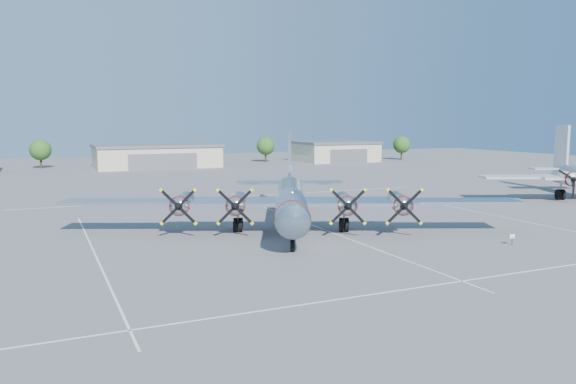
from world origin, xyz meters
name	(u,v)px	position (x,y,z in m)	size (l,w,h in m)	color
ground	(315,226)	(0.00, 0.00, 0.00)	(260.00, 260.00, 0.00)	#58585B
parking_lines	(323,229)	(0.00, -1.75, 0.01)	(60.00, 50.08, 0.01)	silver
hangar_center	(157,156)	(0.00, 81.96, 2.71)	(28.60, 14.60, 5.40)	#B7B091
hangar_east	(336,151)	(48.00, 81.96, 2.71)	(20.60, 14.60, 5.40)	#B7B091
tree_west	(40,150)	(-25.00, 90.00, 4.22)	(4.80, 4.80, 6.64)	#382619
tree_east	(266,146)	(30.00, 88.00, 4.22)	(4.80, 4.80, 6.64)	#382619
tree_far_east	(402,145)	(68.00, 80.00, 4.22)	(4.80, 4.80, 6.64)	#382619
main_bomber_b29	(291,228)	(-2.72, 0.09, 0.00)	(44.18, 30.22, 9.77)	silver
info_placard	(512,237)	(11.79, -14.97, 0.67)	(0.50, 0.11, 0.96)	black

